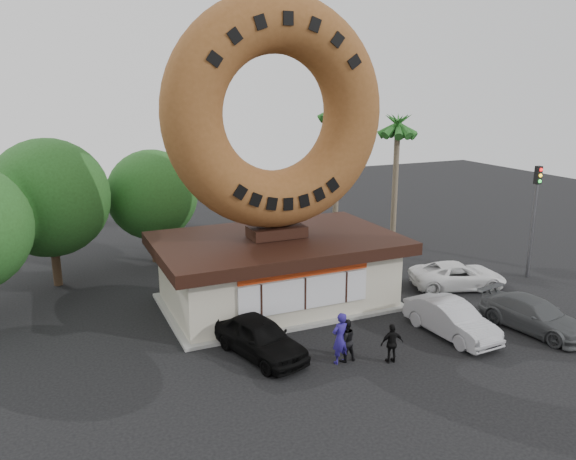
{
  "coord_description": "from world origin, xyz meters",
  "views": [
    {
      "loc": [
        -9.76,
        -17.26,
        10.12
      ],
      "look_at": [
        -0.31,
        4.0,
        4.13
      ],
      "focal_mm": 35.0,
      "sensor_mm": 36.0,
      "label": 1
    }
  ],
  "objects_px": {
    "giant_donut": "(276,114)",
    "person_right": "(392,343)",
    "car_silver": "(451,319)",
    "person_center": "(345,340)",
    "street_lamp": "(184,182)",
    "car_grey": "(534,315)",
    "donut_shop": "(277,268)",
    "car_white": "(458,275)",
    "car_black": "(260,337)",
    "traffic_signal": "(535,208)",
    "person_left": "(340,338)"
  },
  "relations": [
    {
      "from": "donut_shop",
      "to": "person_center",
      "type": "distance_m",
      "value": 6.47
    },
    {
      "from": "donut_shop",
      "to": "car_black",
      "type": "distance_m",
      "value": 5.51
    },
    {
      "from": "traffic_signal",
      "to": "car_grey",
      "type": "xyz_separation_m",
      "value": [
        -5.21,
        -5.25,
        -3.18
      ]
    },
    {
      "from": "person_left",
      "to": "car_white",
      "type": "distance_m",
      "value": 10.57
    },
    {
      "from": "giant_donut",
      "to": "person_right",
      "type": "relative_size",
      "value": 6.67
    },
    {
      "from": "traffic_signal",
      "to": "donut_shop",
      "type": "bearing_deg",
      "value": 171.9
    },
    {
      "from": "donut_shop",
      "to": "car_grey",
      "type": "height_order",
      "value": "donut_shop"
    },
    {
      "from": "street_lamp",
      "to": "traffic_signal",
      "type": "distance_m",
      "value": 19.9
    },
    {
      "from": "car_white",
      "to": "person_right",
      "type": "bearing_deg",
      "value": 143.08
    },
    {
      "from": "car_black",
      "to": "car_grey",
      "type": "relative_size",
      "value": 0.94
    },
    {
      "from": "giant_donut",
      "to": "traffic_signal",
      "type": "height_order",
      "value": "giant_donut"
    },
    {
      "from": "person_center",
      "to": "person_right",
      "type": "height_order",
      "value": "person_center"
    },
    {
      "from": "person_center",
      "to": "traffic_signal",
      "type": "bearing_deg",
      "value": -163.51
    },
    {
      "from": "person_right",
      "to": "car_grey",
      "type": "bearing_deg",
      "value": -171.53
    },
    {
      "from": "person_right",
      "to": "car_black",
      "type": "height_order",
      "value": "person_right"
    },
    {
      "from": "street_lamp",
      "to": "person_left",
      "type": "bearing_deg",
      "value": -84.15
    },
    {
      "from": "traffic_signal",
      "to": "car_black",
      "type": "relative_size",
      "value": 1.37
    },
    {
      "from": "giant_donut",
      "to": "car_white",
      "type": "height_order",
      "value": "giant_donut"
    },
    {
      "from": "donut_shop",
      "to": "person_right",
      "type": "bearing_deg",
      "value": -77.3
    },
    {
      "from": "car_black",
      "to": "car_white",
      "type": "bearing_deg",
      "value": -2.19
    },
    {
      "from": "traffic_signal",
      "to": "person_right",
      "type": "xyz_separation_m",
      "value": [
        -12.37,
        -5.23,
        -3.1
      ]
    },
    {
      "from": "donut_shop",
      "to": "car_black",
      "type": "relative_size",
      "value": 2.52
    },
    {
      "from": "person_left",
      "to": "donut_shop",
      "type": "bearing_deg",
      "value": -99.81
    },
    {
      "from": "street_lamp",
      "to": "donut_shop",
      "type": "bearing_deg",
      "value": -79.5
    },
    {
      "from": "giant_donut",
      "to": "car_grey",
      "type": "relative_size",
      "value": 2.18
    },
    {
      "from": "person_left",
      "to": "car_grey",
      "type": "distance_m",
      "value": 9.0
    },
    {
      "from": "car_grey",
      "to": "car_white",
      "type": "relative_size",
      "value": 0.98
    },
    {
      "from": "person_center",
      "to": "person_right",
      "type": "relative_size",
      "value": 1.09
    },
    {
      "from": "person_left",
      "to": "car_white",
      "type": "height_order",
      "value": "person_left"
    },
    {
      "from": "donut_shop",
      "to": "giant_donut",
      "type": "bearing_deg",
      "value": 90.0
    },
    {
      "from": "car_silver",
      "to": "car_black",
      "type": "bearing_deg",
      "value": 164.8
    },
    {
      "from": "donut_shop",
      "to": "car_silver",
      "type": "bearing_deg",
      "value": -50.04
    },
    {
      "from": "person_left",
      "to": "car_grey",
      "type": "xyz_separation_m",
      "value": [
        8.96,
        -0.78,
        -0.32
      ]
    },
    {
      "from": "person_right",
      "to": "car_silver",
      "type": "distance_m",
      "value": 3.73
    },
    {
      "from": "car_silver",
      "to": "car_grey",
      "type": "xyz_separation_m",
      "value": [
        3.57,
        -1.01,
        -0.04
      ]
    },
    {
      "from": "donut_shop",
      "to": "car_black",
      "type": "xyz_separation_m",
      "value": [
        -2.7,
        -4.69,
        -1.01
      ]
    },
    {
      "from": "giant_donut",
      "to": "person_center",
      "type": "xyz_separation_m",
      "value": [
        0.09,
        -6.42,
        -8.1
      ]
    },
    {
      "from": "person_center",
      "to": "car_silver",
      "type": "distance_m",
      "value": 5.14
    },
    {
      "from": "donut_shop",
      "to": "person_left",
      "type": "bearing_deg",
      "value": -91.47
    },
    {
      "from": "person_right",
      "to": "car_white",
      "type": "xyz_separation_m",
      "value": [
        7.69,
        5.4,
        -0.1
      ]
    },
    {
      "from": "street_lamp",
      "to": "person_left",
      "type": "xyz_separation_m",
      "value": [
        1.69,
        -16.49,
        -3.48
      ]
    },
    {
      "from": "car_grey",
      "to": "car_black",
      "type": "bearing_deg",
      "value": 157.41
    },
    {
      "from": "person_center",
      "to": "donut_shop",
      "type": "bearing_deg",
      "value": -90.3
    },
    {
      "from": "donut_shop",
      "to": "traffic_signal",
      "type": "height_order",
      "value": "traffic_signal"
    },
    {
      "from": "street_lamp",
      "to": "car_grey",
      "type": "relative_size",
      "value": 1.69
    },
    {
      "from": "giant_donut",
      "to": "car_grey",
      "type": "distance_m",
      "value": 14.08
    },
    {
      "from": "donut_shop",
      "to": "person_right",
      "type": "relative_size",
      "value": 7.27
    },
    {
      "from": "giant_donut",
      "to": "person_right",
      "type": "height_order",
      "value": "giant_donut"
    },
    {
      "from": "person_center",
      "to": "giant_donut",
      "type": "bearing_deg",
      "value": -90.3
    },
    {
      "from": "car_white",
      "to": "street_lamp",
      "type": "bearing_deg",
      "value": 61.36
    }
  ]
}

